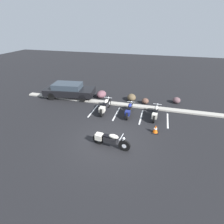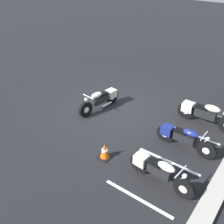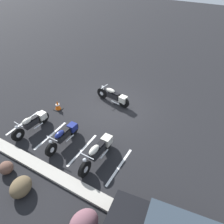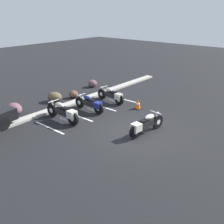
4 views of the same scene
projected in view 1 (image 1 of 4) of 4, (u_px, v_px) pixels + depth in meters
The scene contains 16 objects.
ground at pixel (109, 141), 9.92m from camera, with size 60.00×60.00×0.00m, color black.
motorcycle_cream_featured at pixel (109, 140), 9.32m from camera, with size 2.15×0.66×0.85m.
parked_bike_0 at pixel (105, 106), 12.91m from camera, with size 0.65×2.30×0.91m.
parked_bike_1 at pixel (129, 110), 12.47m from camera, with size 0.58×2.07×0.82m.
parked_bike_2 at pixel (156, 113), 12.10m from camera, with size 0.59×2.09×0.82m.
car_black at pixel (69, 90), 15.41m from camera, with size 4.49×2.33×1.29m.
concrete_curb at pixel (126, 105), 14.15m from camera, with size 18.00×0.50×0.12m, color #A8A399.
landscape_rock_0 at pixel (101, 94), 15.47m from camera, with size 0.98×0.79×0.65m, color brown.
landscape_rock_1 at pixel (176, 100), 14.46m from camera, with size 0.60×0.62×0.51m, color brown.
landscape_rock_2 at pixel (145, 101), 14.39m from camera, with size 0.54×0.57×0.47m, color brown.
landscape_rock_3 at pixel (132, 97), 14.92m from camera, with size 0.88×0.71×0.59m, color brown.
traffic_cone at pixel (155, 129), 10.60m from camera, with size 0.40×0.40×0.54m.
stall_line_0 at pixel (93, 111), 13.30m from camera, with size 0.10×2.10×0.00m, color white.
stall_line_1 at pixel (116, 114), 12.87m from camera, with size 0.10×2.10×0.00m, color white.
stall_line_2 at pixel (141, 117), 12.45m from camera, with size 0.10×2.10×0.00m, color white.
stall_line_3 at pixel (168, 120), 12.02m from camera, with size 0.10×2.10×0.00m, color white.
Camera 1 is at (2.30, -7.70, 6.06)m, focal length 28.00 mm.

